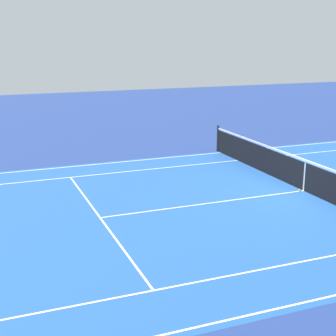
{
  "coord_description": "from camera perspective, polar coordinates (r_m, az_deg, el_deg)",
  "views": [
    {
      "loc": [
        9.2,
        11.95,
        4.6
      ],
      "look_at": [
        4.13,
        -0.91,
        0.9
      ],
      "focal_mm": 52.86,
      "sensor_mm": 36.0,
      "label": 1
    }
  ],
  "objects": [
    {
      "name": "ground_plane",
      "position": [
        15.76,
        15.38,
        -2.54
      ],
      "size": [
        60.0,
        60.0,
        0.0
      ],
      "primitive_type": "plane",
      "color": "navy"
    },
    {
      "name": "court_line_markings",
      "position": [
        15.76,
        15.38,
        -2.52
      ],
      "size": [
        23.85,
        11.05,
        0.01
      ],
      "color": "white",
      "rests_on": "ground_plane"
    },
    {
      "name": "court_slab",
      "position": [
        15.76,
        15.38,
        -2.53
      ],
      "size": [
        24.2,
        11.4,
        0.0
      ],
      "primitive_type": "cube",
      "color": "#1E4C93",
      "rests_on": "ground_plane"
    },
    {
      "name": "tennis_ball",
      "position": [
        15.66,
        14.93,
        -2.49
      ],
      "size": [
        0.07,
        0.07,
        0.07
      ],
      "primitive_type": "sphere",
      "color": "#CCE01E",
      "rests_on": "ground_plane"
    },
    {
      "name": "tennis_net",
      "position": [
        15.63,
        15.5,
        -0.82
      ],
      "size": [
        0.1,
        11.7,
        1.08
      ],
      "color": "#2D2D33",
      "rests_on": "ground_plane"
    }
  ]
}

